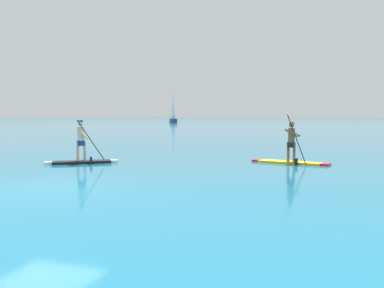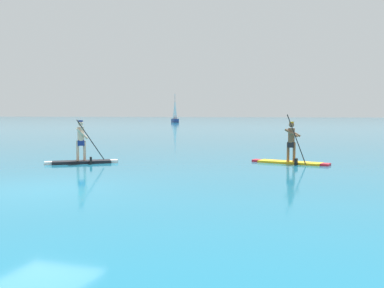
% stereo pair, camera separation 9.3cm
% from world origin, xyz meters
% --- Properties ---
extents(ground, '(440.00, 440.00, 0.00)m').
position_xyz_m(ground, '(0.00, 0.00, 0.00)').
color(ground, '#196B8C').
extents(paddleboarder_mid_center, '(2.59, 1.94, 1.80)m').
position_xyz_m(paddleboarder_mid_center, '(-2.23, 5.56, 0.39)').
color(paddleboarder_mid_center, black).
rests_on(paddleboarder_mid_center, ground).
extents(paddleboarder_far_right, '(3.16, 1.26, 2.02)m').
position_xyz_m(paddleboarder_far_right, '(5.77, 8.04, 0.39)').
color(paddleboarder_far_right, yellow).
rests_on(paddleboarder_far_right, ground).
extents(sailboat_left_horizon, '(2.92, 4.03, 6.40)m').
position_xyz_m(sailboat_left_horizon, '(-26.02, 82.54, 0.92)').
color(sailboat_left_horizon, navy).
rests_on(sailboat_left_horizon, ground).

